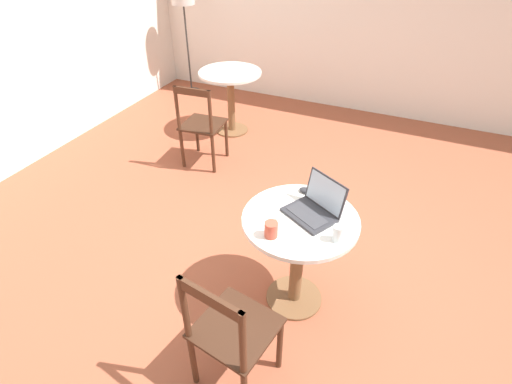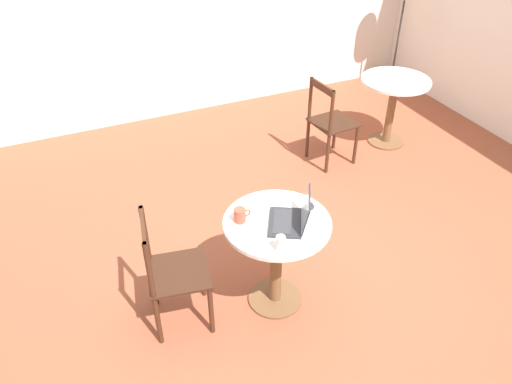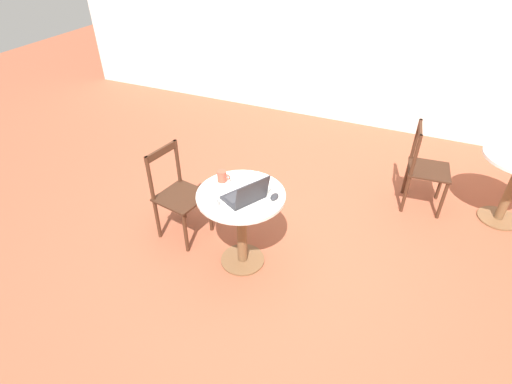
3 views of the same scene
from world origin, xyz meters
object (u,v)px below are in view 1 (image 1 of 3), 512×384
Objects in this scene: chair_mid_left at (201,126)px; mug at (271,229)px; drinking_glass at (338,233)px; laptop at (314,208)px; cafe_table_near at (299,241)px; mouse at (306,190)px; cafe_table_mid at (231,87)px; chair_near_left at (231,333)px; floor_lamp at (183,3)px.

chair_mid_left is 2.17m from mug.
chair_mid_left is 8.91× the size of drinking_glass.
laptop is at bearing -128.90° from chair_mid_left.
laptop is at bearing -39.25° from cafe_table_near.
drinking_glass is (-0.10, -0.25, 0.24)m from cafe_table_near.
mug is (-0.50, 0.05, 0.03)m from mouse.
laptop reaches higher than cafe_table_near.
laptop is (-2.12, -1.68, 0.24)m from cafe_table_mid.
mug is (-0.30, 0.17, 0.00)m from laptop.
cafe_table_mid is at bearing 39.09° from mouse.
cafe_table_near is at bearing -10.01° from chair_near_left.
laptop is (-1.29, -1.60, 0.35)m from chair_mid_left.
floor_lamp is 3.67× the size of laptop.
mouse is at bearing 39.30° from drinking_glass.
laptop is at bearing -29.28° from mug.
cafe_table_mid is at bearing 27.01° from chair_near_left.
laptop is 0.26m from drinking_glass.
cafe_table_mid is at bearing 39.12° from drinking_glass.
chair_mid_left reaches higher than mouse.
cafe_table_mid is 3.28m from chair_near_left.
drinking_glass is at bearing -71.66° from mug.
cafe_table_mid is (2.20, 1.62, 0.00)m from cafe_table_near.
cafe_table_near is 2.73m from cafe_table_mid.
drinking_glass is at bearing -140.70° from mouse.
cafe_table_mid is at bearing -128.21° from floor_lamp.
laptop is at bearing 47.21° from drinking_glass.
drinking_glass is (0.62, -0.38, 0.36)m from chair_near_left.
chair_near_left is (-0.72, 0.13, -0.11)m from cafe_table_near.
chair_near_left is 0.81m from drinking_glass.
cafe_table_mid is 2.71m from laptop.
floor_lamp is 12.30× the size of mug.
chair_mid_left is at bearing 50.66° from drinking_glass.
laptop is (-3.03, -2.83, -0.45)m from floor_lamp.
chair_near_left reaches higher than cafe_table_mid.
mug is 1.16× the size of drinking_glass.
laptop is (0.07, -0.06, 0.24)m from cafe_table_near.
floor_lamp is 14.60× the size of mouse.
cafe_table_near is at bearing -131.59° from chair_mid_left.
cafe_table_mid is 1.62m from floor_lamp.
mug is (-3.33, -2.66, -0.45)m from floor_lamp.
chair_near_left is 4.71m from floor_lamp.
mouse is at bearing 30.20° from laptop.
drinking_glass is (-0.18, -0.19, 0.00)m from laptop.
mug is at bearing -148.04° from cafe_table_mid.
floor_lamp is (0.91, 1.15, 0.69)m from cafe_table_mid.
chair_mid_left reaches higher than cafe_table_mid.
cafe_table_near is 0.83× the size of chair_near_left.
floor_lamp is 4.28m from mug.
laptop is at bearing -13.31° from chair_near_left.
chair_near_left reaches higher than mouse.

